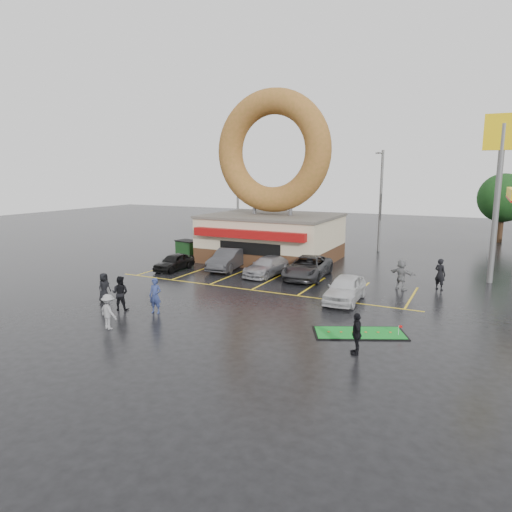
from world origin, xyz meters
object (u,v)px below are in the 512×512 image
at_px(car_white, 345,289).
at_px(putting_green, 360,333).
at_px(streetlight_mid, 381,198).
at_px(person_blue, 155,296).
at_px(donut_shop, 272,205).
at_px(car_black, 174,262).
at_px(car_dgrey, 229,259).
at_px(dumpster, 188,249).
at_px(streetlight_left, 237,196).
at_px(car_grey, 308,267).
at_px(shell_sign, 500,167).
at_px(car_silver, 267,266).
at_px(person_cameraman, 356,333).

bearing_deg(car_white, putting_green, -68.75).
xyz_separation_m(streetlight_mid, person_blue, (-6.23, -23.81, -3.88)).
bearing_deg(car_white, streetlight_mid, 94.38).
bearing_deg(putting_green, donut_shop, 127.08).
bearing_deg(car_black, car_dgrey, 31.48).
bearing_deg(car_black, dumpster, 115.67).
distance_m(streetlight_left, car_black, 14.74).
bearing_deg(car_grey, donut_shop, 131.36).
height_order(car_dgrey, car_grey, car_dgrey).
xyz_separation_m(donut_shop, car_dgrey, (-1.22, -4.97, -3.69)).
bearing_deg(streetlight_mid, car_black, -127.91).
xyz_separation_m(streetlight_left, streetlight_mid, (14.00, 1.00, 0.00)).
relative_size(streetlight_left, car_grey, 1.71).
relative_size(person_blue, dumpster, 1.00).
distance_m(person_blue, putting_green, 10.19).
bearing_deg(dumpster, streetlight_left, 102.46).
distance_m(shell_sign, car_black, 22.54).
bearing_deg(car_silver, car_white, -23.45).
bearing_deg(car_dgrey, streetlight_mid, 51.56).
height_order(car_black, car_dgrey, car_dgrey).
xyz_separation_m(shell_sign, person_blue, (-15.23, -14.89, -6.47)).
distance_m(car_black, car_grey, 9.78).
distance_m(shell_sign, car_grey, 13.51).
bearing_deg(car_black, streetlight_left, 100.39).
bearing_deg(shell_sign, putting_green, -111.34).
bearing_deg(dumpster, putting_green, -22.32).
bearing_deg(shell_sign, streetlight_left, 161.01).
bearing_deg(car_white, shell_sign, 48.20).
relative_size(car_black, putting_green, 0.83).
bearing_deg(car_grey, dumpster, 162.06).
xyz_separation_m(donut_shop, car_grey, (4.93, -4.97, -3.73)).
bearing_deg(donut_shop, car_dgrey, -103.84).
relative_size(streetlight_mid, car_silver, 2.03).
distance_m(dumpster, putting_green, 21.72).
bearing_deg(dumpster, donut_shop, 27.53).
relative_size(car_black, car_silver, 0.82).
bearing_deg(car_silver, shell_sign, 25.70).
bearing_deg(car_silver, streetlight_left, 134.09).
xyz_separation_m(shell_sign, car_dgrey, (-17.22, -4.00, -6.60)).
bearing_deg(streetlight_mid, person_cameraman, -80.25).
relative_size(car_dgrey, car_white, 1.10).
bearing_deg(car_silver, car_dgrey, 179.24).
xyz_separation_m(car_silver, person_cameraman, (9.06, -11.13, 0.19)).
xyz_separation_m(person_blue, person_cameraman, (10.45, -0.74, -0.07)).
height_order(car_black, car_grey, car_grey).
height_order(car_silver, putting_green, car_silver).
bearing_deg(streetlight_left, car_dgrey, -64.14).
bearing_deg(person_blue, donut_shop, 84.27).
height_order(streetlight_left, dumpster, streetlight_left).
distance_m(car_white, person_cameraman, 7.54).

